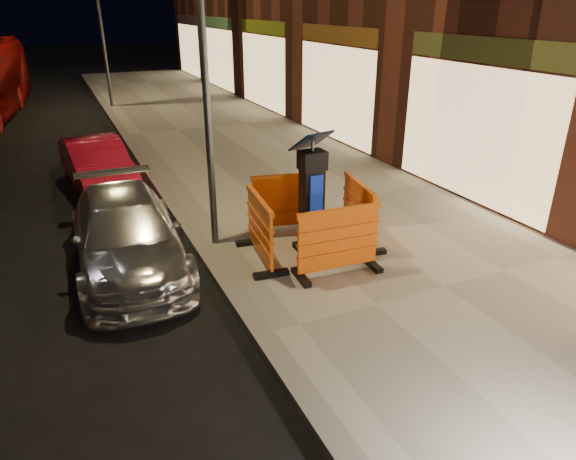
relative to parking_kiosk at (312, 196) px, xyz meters
name	(u,v)px	position (x,y,z in m)	size (l,w,h in m)	color
ground_plane	(264,343)	(-1.70, -2.03, -1.15)	(120.00, 120.00, 0.00)	black
sidewalk	(444,291)	(1.30, -2.03, -1.08)	(6.00, 60.00, 0.15)	gray
kerb	(264,338)	(-1.70, -2.03, -1.08)	(0.30, 60.00, 0.15)	slate
parking_kiosk	(312,196)	(0.00, 0.00, 0.00)	(0.63, 0.63, 2.00)	black
barrier_front	(338,241)	(0.00, -0.95, -0.44)	(1.43, 0.59, 1.12)	#F05D0C
barrier_back	(289,203)	(0.00, 0.95, -0.44)	(1.43, 0.59, 1.12)	#F05D0C
barrier_kerbside	(260,229)	(-0.95, 0.00, -0.44)	(1.43, 0.59, 1.12)	#F05D0C
barrier_bldgside	(358,212)	(0.95, 0.00, -0.44)	(1.43, 0.59, 1.12)	#F05D0C
car_silver	(131,266)	(-2.98, 0.94, -1.15)	(1.70, 4.17, 1.21)	silver
car_red	(101,188)	(-3.02, 5.49, -1.15)	(1.26, 3.60, 1.19)	#AA0F2A
street_lamp_mid	(205,72)	(-1.45, 0.97, 2.00)	(0.12, 0.12, 6.00)	#3F3F44
street_lamp_far	(102,31)	(-1.45, 15.97, 2.00)	(0.12, 0.12, 6.00)	#3F3F44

